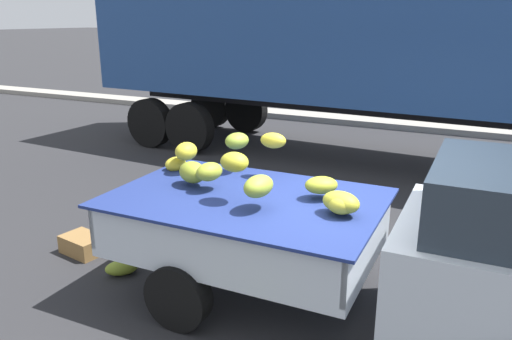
{
  "coord_description": "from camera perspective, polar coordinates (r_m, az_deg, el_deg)",
  "views": [
    {
      "loc": [
        1.2,
        -4.38,
        2.79
      ],
      "look_at": [
        -1.12,
        0.37,
        1.17
      ],
      "focal_mm": 35.07,
      "sensor_mm": 36.0,
      "label": 1
    }
  ],
  "objects": [
    {
      "name": "ground",
      "position": [
        5.33,
        9.48,
        -14.79
      ],
      "size": [
        220.0,
        220.0,
        0.0
      ],
      "primitive_type": "plane",
      "color": "#28282B"
    },
    {
      "name": "curb_strip",
      "position": [
        13.64,
        20.58,
        4.46
      ],
      "size": [
        80.0,
        0.8,
        0.16
      ],
      "primitive_type": "cube",
      "color": "gray",
      "rests_on": "ground"
    },
    {
      "name": "pickup_truck",
      "position": [
        4.61,
        20.2,
        -8.59
      ],
      "size": [
        4.73,
        1.87,
        1.7
      ],
      "rotation": [
        0.0,
        0.0,
        0.01
      ],
      "color": "silver",
      "rests_on": "ground"
    },
    {
      "name": "semi_trailer",
      "position": [
        10.03,
        13.46,
        15.14
      ],
      "size": [
        12.11,
        3.18,
        3.95
      ],
      "rotation": [
        0.0,
        0.0,
        -0.05
      ],
      "color": "navy",
      "rests_on": "ground"
    },
    {
      "name": "fallen_banana_bunch_near_tailgate",
      "position": [
        5.94,
        -15.05,
        -10.69
      ],
      "size": [
        0.41,
        0.41,
        0.17
      ],
      "primitive_type": "ellipsoid",
      "rotation": [
        0.0,
        0.0,
        0.81
      ],
      "color": "olive",
      "rests_on": "ground"
    },
    {
      "name": "produce_crate",
      "position": [
        6.58,
        -19.1,
        -8.02
      ],
      "size": [
        0.57,
        0.44,
        0.22
      ],
      "primitive_type": "cube",
      "rotation": [
        0.0,
        0.0,
        -0.16
      ],
      "color": "olive",
      "rests_on": "ground"
    }
  ]
}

